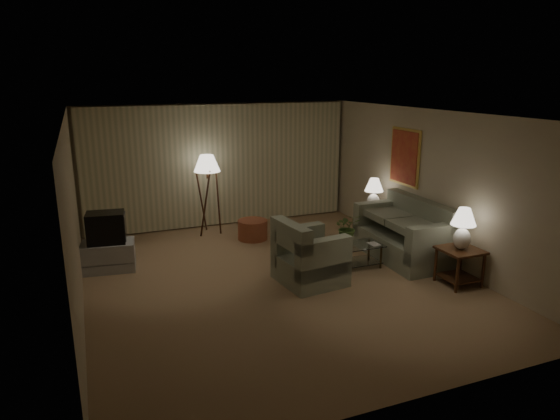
{
  "coord_description": "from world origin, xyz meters",
  "views": [
    {
      "loc": [
        -2.81,
        -7.17,
        3.27
      ],
      "look_at": [
        0.3,
        0.6,
        1.01
      ],
      "focal_mm": 32.0,
      "sensor_mm": 36.0,
      "label": 1
    }
  ],
  "objects_px": {
    "side_table_far": "(372,219)",
    "floor_lamp": "(208,193)",
    "armchair": "(310,258)",
    "ottoman": "(253,230)",
    "table_lamp_near": "(463,225)",
    "coffee_table": "(354,253)",
    "table_lamp_far": "(374,191)",
    "tv_cabinet": "(109,256)",
    "sofa": "(402,236)",
    "crt_tv": "(106,228)",
    "vase": "(347,242)",
    "side_table_near": "(460,260)"
  },
  "relations": [
    {
      "from": "floor_lamp",
      "to": "sofa",
      "type": "bearing_deg",
      "value": -43.51
    },
    {
      "from": "coffee_table",
      "to": "ottoman",
      "type": "xyz_separation_m",
      "value": [
        -1.14,
        2.17,
        -0.07
      ]
    },
    {
      "from": "sofa",
      "to": "coffee_table",
      "type": "distance_m",
      "value": 1.07
    },
    {
      "from": "crt_tv",
      "to": "vase",
      "type": "relative_size",
      "value": 4.27
    },
    {
      "from": "side_table_far",
      "to": "table_lamp_near",
      "type": "height_order",
      "value": "table_lamp_near"
    },
    {
      "from": "tv_cabinet",
      "to": "ottoman",
      "type": "bearing_deg",
      "value": 20.54
    },
    {
      "from": "side_table_near",
      "to": "vase",
      "type": "bearing_deg",
      "value": 137.3
    },
    {
      "from": "floor_lamp",
      "to": "side_table_far",
      "type": "bearing_deg",
      "value": -26.43
    },
    {
      "from": "table_lamp_near",
      "to": "coffee_table",
      "type": "height_order",
      "value": "table_lamp_near"
    },
    {
      "from": "table_lamp_far",
      "to": "coffee_table",
      "type": "distance_m",
      "value": 1.94
    },
    {
      "from": "coffee_table",
      "to": "table_lamp_far",
      "type": "bearing_deg",
      "value": 48.26
    },
    {
      "from": "side_table_far",
      "to": "vase",
      "type": "distance_m",
      "value": 1.91
    },
    {
      "from": "table_lamp_near",
      "to": "ottoman",
      "type": "distance_m",
      "value": 4.22
    },
    {
      "from": "vase",
      "to": "side_table_far",
      "type": "bearing_deg",
      "value": 44.91
    },
    {
      "from": "ottoman",
      "to": "tv_cabinet",
      "type": "bearing_deg",
      "value": -166.71
    },
    {
      "from": "armchair",
      "to": "vase",
      "type": "distance_m",
      "value": 0.88
    },
    {
      "from": "sofa",
      "to": "crt_tv",
      "type": "relative_size",
      "value": 2.94
    },
    {
      "from": "side_table_far",
      "to": "vase",
      "type": "bearing_deg",
      "value": -135.09
    },
    {
      "from": "vase",
      "to": "crt_tv",
      "type": "bearing_deg",
      "value": 158.72
    },
    {
      "from": "crt_tv",
      "to": "ottoman",
      "type": "bearing_deg",
      "value": 20.54
    },
    {
      "from": "armchair",
      "to": "floor_lamp",
      "type": "bearing_deg",
      "value": 8.87
    },
    {
      "from": "table_lamp_near",
      "to": "crt_tv",
      "type": "relative_size",
      "value": 1.01
    },
    {
      "from": "side_table_far",
      "to": "vase",
      "type": "xyz_separation_m",
      "value": [
        -1.35,
        -1.35,
        0.09
      ]
    },
    {
      "from": "table_lamp_far",
      "to": "tv_cabinet",
      "type": "xyz_separation_m",
      "value": [
        -5.2,
        0.15,
        -0.74
      ]
    },
    {
      "from": "table_lamp_far",
      "to": "floor_lamp",
      "type": "distance_m",
      "value": 3.44
    },
    {
      "from": "side_table_far",
      "to": "floor_lamp",
      "type": "xyz_separation_m",
      "value": [
        -3.08,
        1.53,
        0.49
      ]
    },
    {
      "from": "armchair",
      "to": "table_lamp_far",
      "type": "xyz_separation_m",
      "value": [
        2.18,
        1.62,
        0.57
      ]
    },
    {
      "from": "floor_lamp",
      "to": "vase",
      "type": "height_order",
      "value": "floor_lamp"
    },
    {
      "from": "crt_tv",
      "to": "sofa",
      "type": "bearing_deg",
      "value": -8.22
    },
    {
      "from": "vase",
      "to": "armchair",
      "type": "bearing_deg",
      "value": -161.74
    },
    {
      "from": "sofa",
      "to": "crt_tv",
      "type": "xyz_separation_m",
      "value": [
        -5.05,
        1.4,
        0.33
      ]
    },
    {
      "from": "side_table_near",
      "to": "tv_cabinet",
      "type": "height_order",
      "value": "side_table_near"
    },
    {
      "from": "floor_lamp",
      "to": "ottoman",
      "type": "distance_m",
      "value": 1.23
    },
    {
      "from": "armchair",
      "to": "ottoman",
      "type": "height_order",
      "value": "armchair"
    },
    {
      "from": "table_lamp_near",
      "to": "floor_lamp",
      "type": "distance_m",
      "value": 5.15
    },
    {
      "from": "table_lamp_near",
      "to": "ottoman",
      "type": "height_order",
      "value": "table_lamp_near"
    },
    {
      "from": "armchair",
      "to": "side_table_far",
      "type": "height_order",
      "value": "armchair"
    },
    {
      "from": "coffee_table",
      "to": "vase",
      "type": "height_order",
      "value": "vase"
    },
    {
      "from": "tv_cabinet",
      "to": "table_lamp_near",
      "type": "bearing_deg",
      "value": -20.6
    },
    {
      "from": "tv_cabinet",
      "to": "ottoman",
      "type": "xyz_separation_m",
      "value": [
        2.86,
        0.68,
        -0.05
      ]
    },
    {
      "from": "side_table_near",
      "to": "tv_cabinet",
      "type": "relative_size",
      "value": 0.65
    },
    {
      "from": "coffee_table",
      "to": "tv_cabinet",
      "type": "distance_m",
      "value": 4.27
    },
    {
      "from": "armchair",
      "to": "crt_tv",
      "type": "xyz_separation_m",
      "value": [
        -3.02,
        1.77,
        0.35
      ]
    },
    {
      "from": "table_lamp_near",
      "to": "floor_lamp",
      "type": "bearing_deg",
      "value": 126.71
    },
    {
      "from": "sofa",
      "to": "table_lamp_near",
      "type": "xyz_separation_m",
      "value": [
        0.15,
        -1.35,
        0.57
      ]
    },
    {
      "from": "tv_cabinet",
      "to": "floor_lamp",
      "type": "bearing_deg",
      "value": 40.36
    },
    {
      "from": "ottoman",
      "to": "coffee_table",
      "type": "bearing_deg",
      "value": -62.38
    },
    {
      "from": "table_lamp_near",
      "to": "vase",
      "type": "xyz_separation_m",
      "value": [
        -1.35,
        1.25,
        -0.51
      ]
    },
    {
      "from": "coffee_table",
      "to": "armchair",
      "type": "bearing_deg",
      "value": -164.39
    },
    {
      "from": "table_lamp_far",
      "to": "tv_cabinet",
      "type": "bearing_deg",
      "value": 178.37
    }
  ]
}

